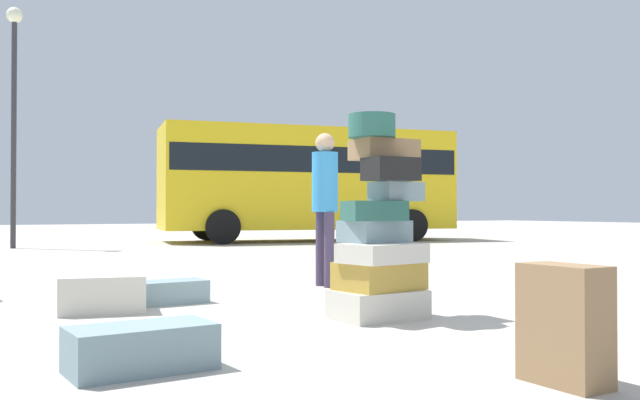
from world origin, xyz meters
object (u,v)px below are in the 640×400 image
(suitcase_slate_left_side, at_px, (167,292))
(parked_bus, at_px, (308,177))
(suitcase_cream_foreground_far, at_px, (103,294))
(suitcase_tower, at_px, (380,237))
(person_bearded_onlooker, at_px, (325,195))
(lamp_post, at_px, (14,89))
(suitcase_slate_white_trunk, at_px, (141,348))
(suitcase_brown_foreground_near, at_px, (564,325))

(suitcase_slate_left_side, bearing_deg, parked_bus, 51.49)
(suitcase_cream_foreground_far, bearing_deg, parked_bus, 66.64)
(suitcase_tower, xyz_separation_m, person_bearded_onlooker, (0.71, 2.23, 0.39))
(lamp_post, bearing_deg, suitcase_cream_foreground_far, -90.66)
(lamp_post, bearing_deg, suitcase_slate_white_trunk, -91.52)
(suitcase_tower, bearing_deg, parked_bus, 65.14)
(lamp_post, bearing_deg, suitcase_tower, -81.87)
(parked_bus, bearing_deg, suitcase_slate_white_trunk, -110.69)
(parked_bus, distance_m, lamp_post, 7.94)
(suitcase_slate_white_trunk, xyz_separation_m, person_bearded_onlooker, (2.86, 3.15, 0.93))
(suitcase_tower, xyz_separation_m, suitcase_slate_left_side, (-1.28, 1.66, -0.55))
(person_bearded_onlooker, bearing_deg, suitcase_cream_foreground_far, -69.19)
(suitcase_brown_foreground_near, bearing_deg, suitcase_slate_left_side, 101.10)
(suitcase_tower, relative_size, parked_bus, 0.19)
(suitcase_tower, bearing_deg, suitcase_brown_foreground_near, -99.15)
(suitcase_brown_foreground_near, bearing_deg, suitcase_cream_foreground_far, 111.33)
(suitcase_slate_white_trunk, bearing_deg, lamp_post, 83.57)
(suitcase_cream_foreground_far, bearing_deg, suitcase_brown_foreground_near, -55.31)
(suitcase_cream_foreground_far, xyz_separation_m, suitcase_brown_foreground_near, (1.56, -3.58, 0.14))
(suitcase_tower, bearing_deg, lamp_post, 98.13)
(suitcase_slate_left_side, distance_m, parked_bus, 13.36)
(suitcase_slate_left_side, relative_size, suitcase_brown_foreground_near, 1.19)
(suitcase_slate_left_side, height_order, suitcase_cream_foreground_far, suitcase_cream_foreground_far)
(suitcase_brown_foreground_near, bearing_deg, person_bearded_onlooker, 74.24)
(suitcase_slate_white_trunk, distance_m, person_bearded_onlooker, 4.36)
(suitcase_slate_left_side, relative_size, person_bearded_onlooker, 0.41)
(parked_bus, xyz_separation_m, lamp_post, (-7.72, -0.22, 1.84))
(lamp_post, bearing_deg, parked_bus, 1.65)
(suitcase_slate_left_side, relative_size, lamp_post, 0.13)
(suitcase_tower, height_order, suitcase_slate_white_trunk, suitcase_tower)
(parked_bus, bearing_deg, suitcase_cream_foreground_far, -114.67)
(suitcase_slate_white_trunk, relative_size, person_bearded_onlooker, 0.44)
(suitcase_cream_foreground_far, relative_size, person_bearded_onlooker, 0.40)
(suitcase_tower, relative_size, lamp_post, 0.30)
(person_bearded_onlooker, bearing_deg, lamp_post, -163.81)
(suitcase_slate_white_trunk, height_order, suitcase_brown_foreground_near, suitcase_brown_foreground_near)
(suitcase_cream_foreground_far, xyz_separation_m, lamp_post, (0.13, 11.20, 3.52))
(suitcase_cream_foreground_far, height_order, person_bearded_onlooker, person_bearded_onlooker)
(suitcase_slate_white_trunk, bearing_deg, suitcase_brown_foreground_near, -40.84)
(suitcase_cream_foreground_far, bearing_deg, suitcase_slate_left_side, 36.40)
(suitcase_tower, relative_size, suitcase_cream_foreground_far, 2.36)
(suitcase_slate_left_side, distance_m, suitcase_slate_white_trunk, 2.73)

